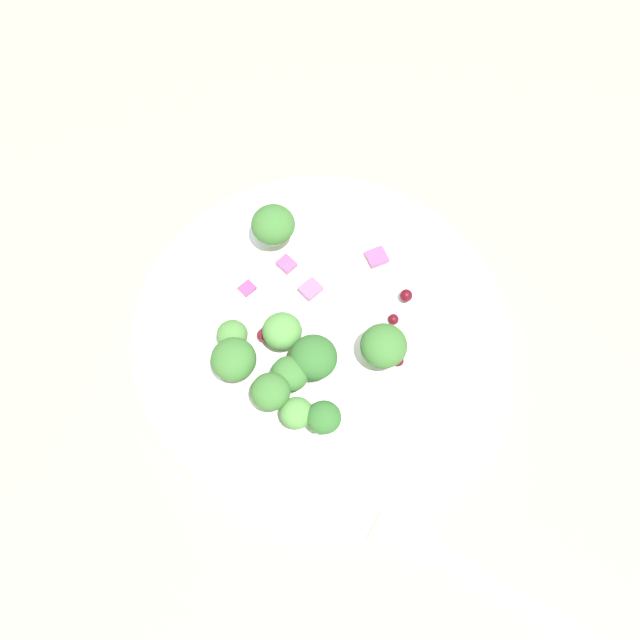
{
  "coord_description": "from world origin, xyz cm",
  "views": [
    {
      "loc": [
        -19.29,
        -16.5,
        51.4
      ],
      "look_at": [
        0.59,
        -1.34,
        2.7
      ],
      "focal_mm": 48.26,
      "sensor_mm": 36.0,
      "label": 1
    }
  ],
  "objects_px": {
    "plate": "(320,333)",
    "broccoli_floret_1": "(290,374)",
    "fork": "(500,592)",
    "broccoli_floret_0": "(297,413)",
    "broccoli_floret_2": "(313,358)"
  },
  "relations": [
    {
      "from": "plate",
      "to": "broccoli_floret_1",
      "type": "xyz_separation_m",
      "value": [
        -0.04,
        -0.01,
        0.02
      ]
    },
    {
      "from": "plate",
      "to": "fork",
      "type": "distance_m",
      "value": 0.19
    },
    {
      "from": "broccoli_floret_0",
      "to": "broccoli_floret_1",
      "type": "xyz_separation_m",
      "value": [
        0.02,
        0.02,
        0.0
      ]
    },
    {
      "from": "broccoli_floret_0",
      "to": "plate",
      "type": "bearing_deg",
      "value": 25.21
    },
    {
      "from": "broccoli_floret_1",
      "to": "plate",
      "type": "bearing_deg",
      "value": 12.1
    },
    {
      "from": "broccoli_floret_2",
      "to": "fork",
      "type": "xyz_separation_m",
      "value": [
        -0.04,
        -0.17,
        -0.03
      ]
    },
    {
      "from": "broccoli_floret_1",
      "to": "fork",
      "type": "bearing_deg",
      "value": -98.19
    },
    {
      "from": "broccoli_floret_0",
      "to": "broccoli_floret_2",
      "type": "xyz_separation_m",
      "value": [
        0.03,
        0.01,
        0.0
      ]
    },
    {
      "from": "broccoli_floret_0",
      "to": "fork",
      "type": "bearing_deg",
      "value": -92.8
    },
    {
      "from": "broccoli_floret_1",
      "to": "broccoli_floret_2",
      "type": "relative_size",
      "value": 0.78
    },
    {
      "from": "broccoli_floret_1",
      "to": "fork",
      "type": "height_order",
      "value": "broccoli_floret_1"
    },
    {
      "from": "fork",
      "to": "plate",
      "type": "bearing_deg",
      "value": 69.68
    },
    {
      "from": "broccoli_floret_2",
      "to": "fork",
      "type": "height_order",
      "value": "broccoli_floret_2"
    },
    {
      "from": "plate",
      "to": "broccoli_floret_0",
      "type": "distance_m",
      "value": 0.07
    },
    {
      "from": "plate",
      "to": "broccoli_floret_2",
      "type": "bearing_deg",
      "value": -150.73
    }
  ]
}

